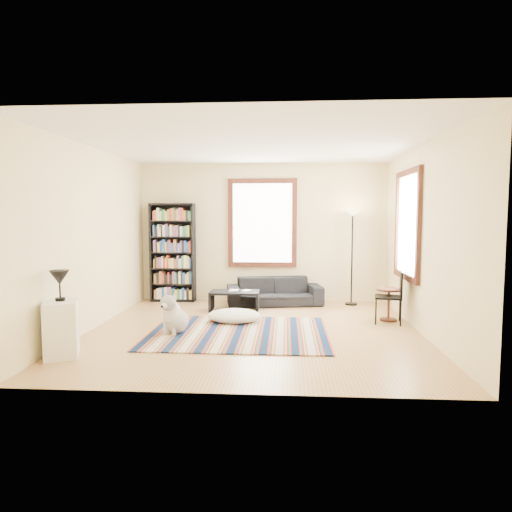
# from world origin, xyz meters

# --- Properties ---
(floor) EXTENTS (5.00, 5.00, 0.10)m
(floor) POSITION_xyz_m (0.00, 0.00, -0.05)
(floor) COLOR tan
(floor) RESTS_ON ground
(ceiling) EXTENTS (5.00, 5.00, 0.10)m
(ceiling) POSITION_xyz_m (0.00, 0.00, 2.85)
(ceiling) COLOR white
(ceiling) RESTS_ON floor
(wall_back) EXTENTS (5.00, 0.10, 2.80)m
(wall_back) POSITION_xyz_m (0.00, 2.55, 1.40)
(wall_back) COLOR beige
(wall_back) RESTS_ON floor
(wall_front) EXTENTS (5.00, 0.10, 2.80)m
(wall_front) POSITION_xyz_m (0.00, -2.55, 1.40)
(wall_front) COLOR beige
(wall_front) RESTS_ON floor
(wall_left) EXTENTS (0.10, 5.00, 2.80)m
(wall_left) POSITION_xyz_m (-2.55, 0.00, 1.40)
(wall_left) COLOR beige
(wall_left) RESTS_ON floor
(wall_right) EXTENTS (0.10, 5.00, 2.80)m
(wall_right) POSITION_xyz_m (2.55, 0.00, 1.40)
(wall_right) COLOR beige
(wall_right) RESTS_ON floor
(window_back) EXTENTS (1.20, 0.06, 1.60)m
(window_back) POSITION_xyz_m (0.00, 2.47, 1.60)
(window_back) COLOR white
(window_back) RESTS_ON wall_back
(window_right) EXTENTS (0.06, 1.20, 1.60)m
(window_right) POSITION_xyz_m (2.47, 0.80, 1.60)
(window_right) COLOR white
(window_right) RESTS_ON wall_right
(rug) EXTENTS (2.65, 2.12, 0.02)m
(rug) POSITION_xyz_m (-0.22, -0.18, 0.01)
(rug) COLOR #0C1D3D
(rug) RESTS_ON floor
(sofa) EXTENTS (1.03, 1.94, 0.54)m
(sofa) POSITION_xyz_m (0.26, 2.05, 0.27)
(sofa) COLOR black
(sofa) RESTS_ON floor
(bookshelf) EXTENTS (0.90, 0.30, 2.00)m
(bookshelf) POSITION_xyz_m (-1.82, 2.32, 1.00)
(bookshelf) COLOR black
(bookshelf) RESTS_ON floor
(coffee_table) EXTENTS (1.01, 0.76, 0.36)m
(coffee_table) POSITION_xyz_m (-0.46, 1.46, 0.18)
(coffee_table) COLOR black
(coffee_table) RESTS_ON floor
(book_a) EXTENTS (0.18, 0.23, 0.02)m
(book_a) POSITION_xyz_m (-0.56, 1.46, 0.37)
(book_a) COLOR beige
(book_a) RESTS_ON coffee_table
(book_b) EXTENTS (0.20, 0.24, 0.02)m
(book_b) POSITION_xyz_m (-0.31, 1.51, 0.37)
(book_b) COLOR beige
(book_b) RESTS_ON coffee_table
(floor_cushion) EXTENTS (0.99, 0.82, 0.22)m
(floor_cushion) POSITION_xyz_m (-0.36, 0.51, 0.11)
(floor_cushion) COLOR silver
(floor_cushion) RESTS_ON floor
(floor_lamp) EXTENTS (0.32, 0.32, 1.86)m
(floor_lamp) POSITION_xyz_m (1.77, 2.15, 0.93)
(floor_lamp) COLOR black
(floor_lamp) RESTS_ON floor
(side_table) EXTENTS (0.52, 0.52, 0.54)m
(side_table) POSITION_xyz_m (2.20, 0.81, 0.27)
(side_table) COLOR #461711
(side_table) RESTS_ON floor
(folding_chair) EXTENTS (0.49, 0.47, 0.86)m
(folding_chair) POSITION_xyz_m (2.15, 0.62, 0.43)
(folding_chair) COLOR black
(folding_chair) RESTS_ON floor
(white_cabinet) EXTENTS (0.54, 0.60, 0.70)m
(white_cabinet) POSITION_xyz_m (-2.30, -1.43, 0.35)
(white_cabinet) COLOR white
(white_cabinet) RESTS_ON floor
(table_lamp) EXTENTS (0.26, 0.26, 0.38)m
(table_lamp) POSITION_xyz_m (-2.30, -1.43, 0.89)
(table_lamp) COLOR black
(table_lamp) RESTS_ON white_cabinet
(dog) EXTENTS (0.59, 0.70, 0.60)m
(dog) POSITION_xyz_m (-1.15, -0.22, 0.30)
(dog) COLOR silver
(dog) RESTS_ON floor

